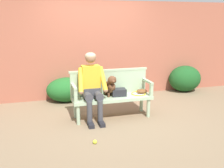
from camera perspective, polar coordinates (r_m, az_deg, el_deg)
name	(u,v)px	position (r m, az deg, el deg)	size (l,w,h in m)	color
ground_plane	(112,117)	(5.20, 0.00, -7.31)	(40.00, 40.00, 0.00)	#7A664C
brick_garden_fence	(93,49)	(6.50, -4.12, 7.61)	(8.00, 0.30, 2.34)	#9E5642
hedge_bush_mid_left	(66,90)	(6.19, -10.01, -1.21)	(0.93, 0.70, 0.57)	#1E5B23
hedge_bush_far_left	(185,79)	(7.22, 15.77, 1.16)	(0.87, 0.71, 0.70)	#194C1E
garden_bench	(112,99)	(5.07, 0.00, -3.40)	(1.56, 0.48, 0.43)	#9EB793
bench_backrest	(109,81)	(5.19, -0.65, 0.59)	(1.60, 0.06, 0.50)	#9EB793
bench_armrest_left_end	(74,90)	(4.77, -8.28, -1.42)	(0.06, 0.48, 0.28)	#9EB793
bench_armrest_right_end	(149,85)	(5.17, 8.17, -0.20)	(0.06, 0.48, 0.28)	#9EB793
person_seated	(92,84)	(4.88, -4.51, -0.05)	(0.56, 0.64, 1.30)	black
dog_on_bench	(111,86)	(5.01, -0.33, -0.36)	(0.21, 0.43, 0.43)	brown
tennis_racket	(138,93)	(5.26, 5.80, -2.04)	(0.33, 0.58, 0.03)	yellow
baseball_glove	(142,91)	(5.28, 6.58, -1.60)	(0.22, 0.17, 0.09)	brown
sports_bag	(119,92)	(5.08, 1.47, -1.84)	(0.28, 0.20, 0.14)	#232328
tennis_ball	(95,142)	(4.15, -3.81, -12.61)	(0.07, 0.07, 0.07)	#CCDB33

